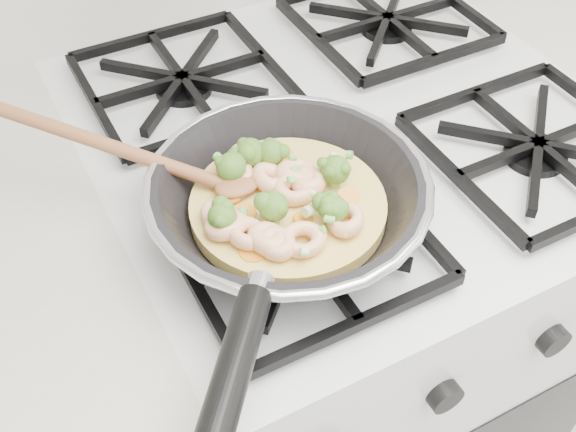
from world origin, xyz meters
name	(u,v)px	position (x,y,z in m)	size (l,w,h in m)	color
stove	(333,336)	(0.00, 1.70, 0.46)	(0.60, 0.60, 0.92)	silver
skillet	(283,202)	(-0.16, 1.57, 0.95)	(0.37, 0.47, 0.10)	black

